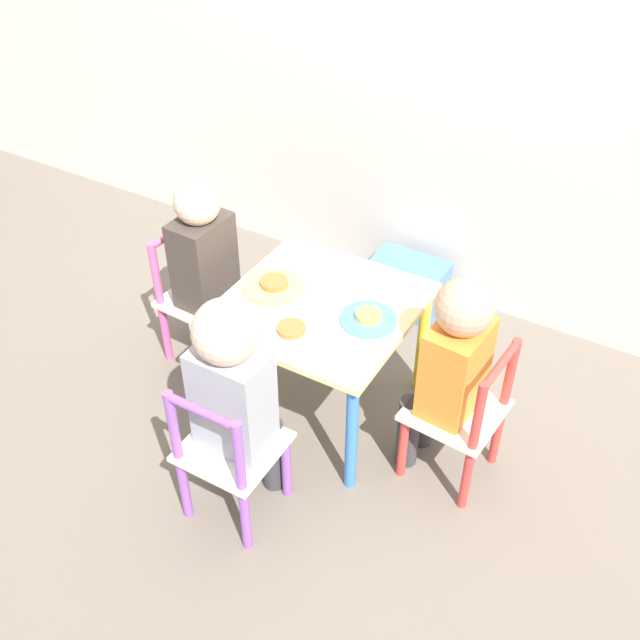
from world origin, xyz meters
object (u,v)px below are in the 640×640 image
kids_table (320,320)px  chair_pink (199,298)px  storage_bin (407,285)px  chair_purple (228,455)px  child_left (208,261)px  plate_front (291,331)px  plate_right (368,318)px  child_right (450,362)px  child_front (235,388)px  plate_left (274,285)px  chair_red (462,416)px

kids_table → chair_pink: chair_pink is taller
kids_table → storage_bin: kids_table is taller
kids_table → chair_purple: bearing=-90.0°
child_left → storage_bin: 0.85m
plate_front → plate_right: size_ratio=1.09×
chair_purple → child_left: 0.72m
child_right → plate_front: (-0.45, -0.13, 0.02)m
chair_pink → child_front: size_ratio=0.67×
kids_table → plate_front: 0.18m
kids_table → chair_purple: chair_purple is taller
chair_pink → child_front: child_front is taller
child_right → storage_bin: child_right is taller
child_front → plate_left: child_front is taller
plate_left → plate_front: same height
plate_left → plate_right: bearing=-0.0°
child_right → storage_bin: size_ratio=2.43×
child_left → storage_bin: size_ratio=2.47×
plate_front → plate_right: bearing=45.0°
kids_table → child_left: child_left is taller
chair_red → child_left: (-0.96, 0.07, 0.18)m
child_left → plate_right: 0.62m
storage_bin → chair_pink: bearing=-130.0°
chair_pink → chair_purple: 0.74m
child_right → plate_right: size_ratio=4.07×
kids_table → chair_red: chair_red is taller
chair_pink → plate_left: chair_pink is taller
child_front → plate_right: bearing=-110.4°
chair_red → child_left: bearing=-89.1°
plate_left → chair_purple: bearing=-71.9°
chair_pink → plate_front: size_ratio=2.64×
plate_left → plate_front: bearing=-45.0°
kids_table → plate_right: bearing=0.0°
chair_purple → plate_front: bearing=-90.0°
chair_pink → plate_front: bearing=-107.9°
plate_left → chair_red: bearing=-3.6°
child_front → plate_right: child_front is taller
kids_table → plate_left: (-0.17, 0.00, 0.07)m
chair_red → child_right: child_right is taller
child_front → plate_right: size_ratio=4.28×
child_left → storage_bin: child_left is taller
plate_front → storage_bin: (0.02, 0.82, -0.34)m
plate_right → chair_red: bearing=-7.1°
kids_table → plate_right: plate_right is taller
child_front → child_right: size_ratio=1.05×
storage_bin → plate_front: bearing=-91.2°
chair_pink → child_left: 0.19m
kids_table → child_front: 0.46m
child_left → child_right: bearing=-90.9°
child_right → child_front: bearing=-42.5°
kids_table → chair_red: 0.53m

